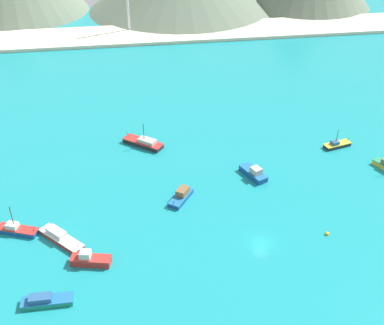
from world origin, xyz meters
TOP-DOWN VIEW (x-y plane):
  - ground at (0.00, 30.00)m, footprint 260.00×280.00m
  - fishing_boat_1 at (4.24, 22.09)m, footprint 5.54×8.09m
  - fishing_boat_2 at (-13.45, 16.07)m, footprint 6.36×7.47m
  - fishing_boat_3 at (-38.40, 6.62)m, footprint 9.27×9.47m
  - fishing_boat_4 at (-32.49, -0.58)m, footprint 7.71×4.00m
  - fishing_boat_5 at (28.51, 31.72)m, footprint 7.52×3.97m
  - fishing_boat_6 at (-39.60, -8.93)m, footprint 8.62×2.55m
  - fishing_boat_7 at (-19.95, 39.67)m, footprint 10.45×9.22m
  - fishing_boat_8 at (-47.03, 10.23)m, footprint 8.54×5.17m
  - buoy_0 at (13.46, 0.40)m, footprint 0.85×0.85m
  - beach_strip at (0.00, 124.47)m, footprint 247.00×23.22m

SIDE VIEW (x-z plane):
  - ground at x=0.00m, z-range -0.50..0.00m
  - buoy_0 at x=13.46m, z-range -0.28..0.58m
  - beach_strip at x=0.00m, z-range 0.00..1.20m
  - fishing_boat_5 at x=28.51m, z-range -1.88..3.11m
  - fishing_boat_6 at x=-39.60m, z-range -0.23..1.66m
  - fishing_boat_3 at x=-38.40m, z-range -0.28..1.75m
  - fishing_boat_8 at x=-47.03m, z-range -2.48..3.95m
  - fishing_boat_7 at x=-19.95m, z-range -2.33..4.00m
  - fishing_boat_2 at x=-13.45m, z-range -0.32..2.02m
  - fishing_boat_1 at x=4.24m, z-range -0.42..2.31m
  - fishing_boat_4 at x=-32.49m, z-range -0.46..2.41m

